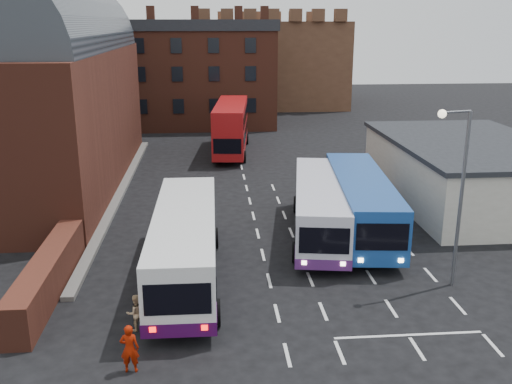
{
  "coord_description": "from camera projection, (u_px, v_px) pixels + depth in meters",
  "views": [
    {
      "loc": [
        -2.73,
        -22.51,
        11.98
      ],
      "look_at": [
        0.0,
        10.0,
        2.2
      ],
      "focal_mm": 40.0,
      "sensor_mm": 36.0,
      "label": 1
    }
  ],
  "objects": [
    {
      "name": "pedestrian_red",
      "position": [
        130.0,
        348.0,
        20.09
      ],
      "size": [
        0.68,
        0.46,
        1.84
      ],
      "primitive_type": "imported",
      "rotation": [
        0.0,
        0.0,
        3.12
      ],
      "color": "#921603",
      "rests_on": "ground"
    },
    {
      "name": "forecourt_wall",
      "position": [
        48.0,
        275.0,
        25.98
      ],
      "size": [
        1.2,
        10.0,
        1.8
      ],
      "primitive_type": "cube",
      "color": "#602B1E",
      "rests_on": "ground"
    },
    {
      "name": "street_lamp",
      "position": [
        457.0,
        183.0,
        25.49
      ],
      "size": [
        1.67,
        0.61,
        8.4
      ],
      "rotation": [
        0.0,
        0.0,
        0.24
      ],
      "color": "slate",
      "rests_on": "ground"
    },
    {
      "name": "bus_white_outbound",
      "position": [
        185.0,
        241.0,
        27.0
      ],
      "size": [
        3.25,
        12.54,
        3.41
      ],
      "rotation": [
        0.0,
        0.0,
        -0.01
      ],
      "color": "white",
      "rests_on": "ground"
    },
    {
      "name": "cream_building",
      "position": [
        469.0,
        171.0,
        39.09
      ],
      "size": [
        10.4,
        16.4,
        4.25
      ],
      "color": "beige",
      "rests_on": "ground"
    },
    {
      "name": "castle_keep",
      "position": [
        264.0,
        62.0,
        86.91
      ],
      "size": [
        22.0,
        22.0,
        12.0
      ],
      "primitive_type": "cube",
      "color": "brown",
      "rests_on": "ground"
    },
    {
      "name": "bus_blue",
      "position": [
        361.0,
        200.0,
        33.09
      ],
      "size": [
        4.11,
        12.7,
        3.4
      ],
      "rotation": [
        0.0,
        0.0,
        3.04
      ],
      "color": "#184491",
      "rests_on": "ground"
    },
    {
      "name": "bus_red_double",
      "position": [
        231.0,
        127.0,
        53.31
      ],
      "size": [
        3.86,
        12.01,
        4.72
      ],
      "rotation": [
        0.0,
        0.0,
        3.04
      ],
      "color": "#A81214",
      "rests_on": "ground"
    },
    {
      "name": "brick_terrace",
      "position": [
        180.0,
        79.0,
        67.0
      ],
      "size": [
        22.0,
        10.0,
        11.0
      ],
      "primitive_type": "cube",
      "color": "brown",
      "rests_on": "ground"
    },
    {
      "name": "ground",
      "position": [
        275.0,
        304.0,
        25.15
      ],
      "size": [
        180.0,
        180.0,
        0.0
      ],
      "primitive_type": "plane",
      "color": "black"
    },
    {
      "name": "bus_white_inbound",
      "position": [
        320.0,
        205.0,
        32.61
      ],
      "size": [
        4.54,
        12.22,
        3.26
      ],
      "rotation": [
        0.0,
        0.0,
        2.98
      ],
      "color": "silver",
      "rests_on": "ground"
    },
    {
      "name": "railway_station",
      "position": [
        33.0,
        83.0,
        41.76
      ],
      "size": [
        12.0,
        28.0,
        16.0
      ],
      "color": "#602B1E",
      "rests_on": "ground"
    },
    {
      "name": "pedestrian_beige",
      "position": [
        136.0,
        313.0,
        22.87
      ],
      "size": [
        0.92,
        0.83,
        1.54
      ],
      "primitive_type": "imported",
      "rotation": [
        0.0,
        0.0,
        3.55
      ],
      "color": "tan",
      "rests_on": "ground"
    }
  ]
}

